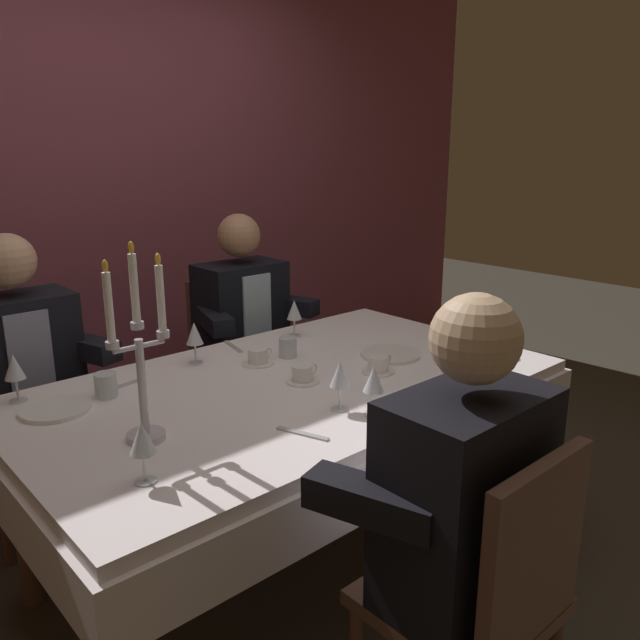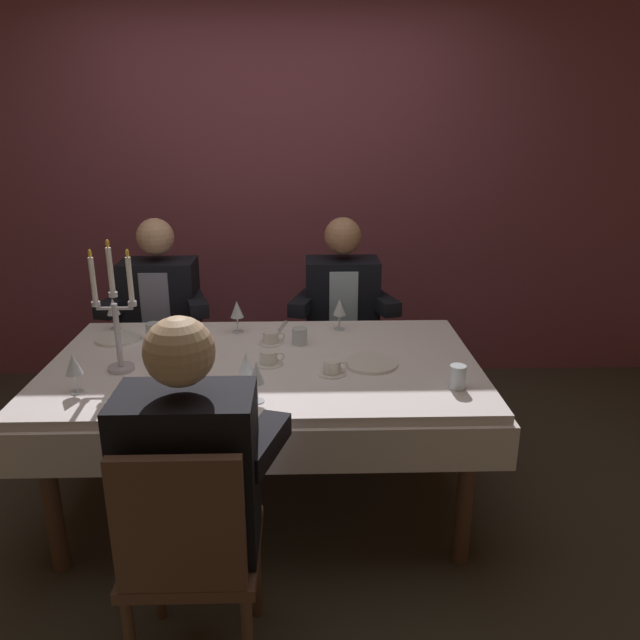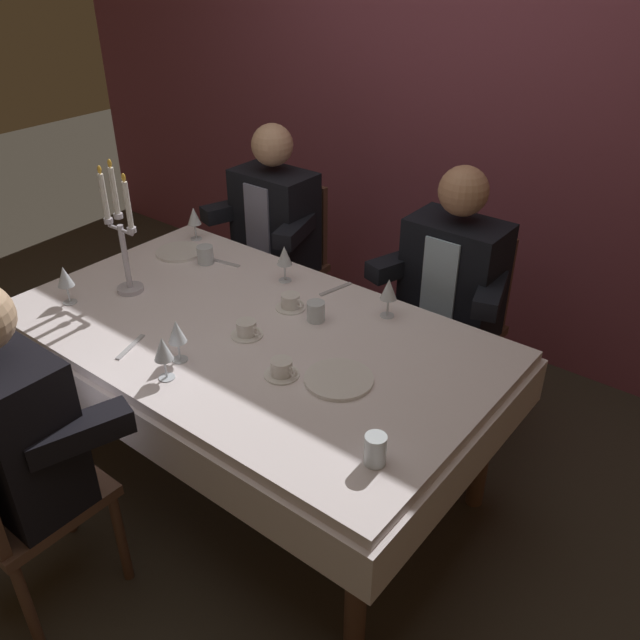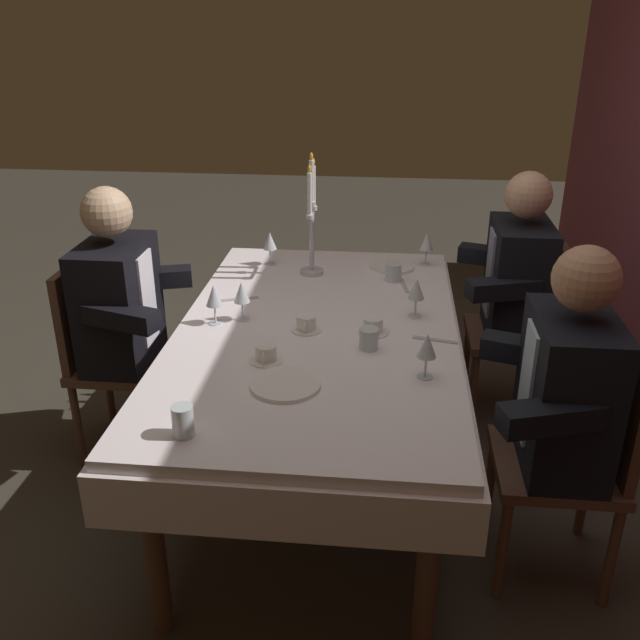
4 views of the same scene
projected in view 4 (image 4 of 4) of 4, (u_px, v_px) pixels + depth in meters
ground_plane at (317, 481)px, 3.06m from camera, size 12.00×12.00×0.00m
dining_table at (317, 354)px, 2.81m from camera, size 1.94×1.14×0.74m
candelabra at (312, 227)px, 3.22m from camera, size 0.19×0.11×0.57m
dinner_plate_0 at (392, 266)px, 3.39m from camera, size 0.22×0.22×0.01m
dinner_plate_1 at (285, 384)px, 2.33m from camera, size 0.24×0.24×0.01m
wine_glass_0 at (242, 293)px, 2.78m from camera, size 0.07×0.07×0.16m
wine_glass_1 at (214, 296)px, 2.75m from camera, size 0.07×0.07×0.16m
wine_glass_2 at (416, 290)px, 2.81m from camera, size 0.07×0.07×0.16m
wine_glass_3 at (427, 242)px, 3.38m from camera, size 0.07×0.07×0.16m
wine_glass_4 at (270, 241)px, 3.39m from camera, size 0.07×0.07×0.16m
wine_glass_5 at (427, 347)px, 2.34m from camera, size 0.07×0.07×0.16m
water_tumbler_0 at (393, 272)px, 3.22m from camera, size 0.07×0.07×0.08m
water_tumbler_1 at (183, 421)px, 2.05m from camera, size 0.07×0.07×0.10m
water_tumbler_2 at (369, 339)px, 2.58m from camera, size 0.07×0.07×0.08m
coffee_cup_0 at (306, 324)px, 2.73m from camera, size 0.13×0.12×0.06m
coffee_cup_1 at (373, 326)px, 2.71m from camera, size 0.13×0.12×0.06m
coffee_cup_2 at (266, 354)px, 2.49m from camera, size 0.13×0.12×0.06m
spoon_0 at (435, 340)px, 2.65m from camera, size 0.05×0.17×0.01m
fork_1 at (404, 285)px, 3.17m from camera, size 0.17×0.05×0.01m
spoon_2 at (239, 299)px, 3.02m from camera, size 0.07×0.17×0.01m
seated_diner_0 at (519, 279)px, 3.27m from camera, size 0.63×0.48×1.24m
seated_diner_1 at (117, 302)px, 3.01m from camera, size 0.63×0.48×1.24m
seated_diner_2 at (569, 392)px, 2.31m from camera, size 0.63×0.48×1.24m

